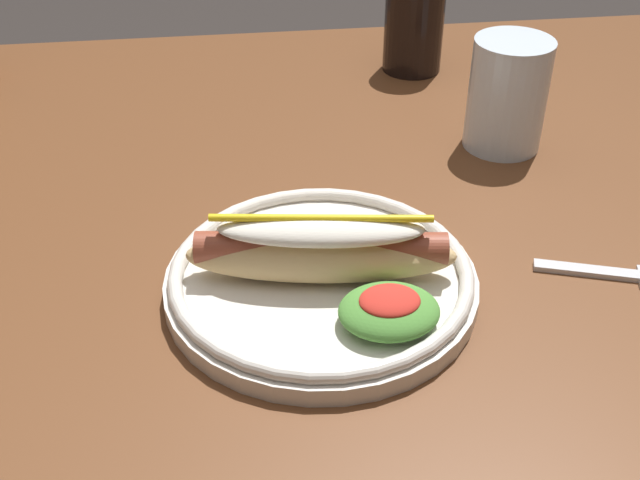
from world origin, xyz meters
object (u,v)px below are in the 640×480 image
(fork, at_px, (624,274))
(soda_cup, at_px, (416,30))
(water_cup, at_px, (510,94))
(hot_dog_plate, at_px, (328,272))

(fork, xyz_separation_m, soda_cup, (-0.08, 0.44, 0.05))
(fork, bearing_deg, water_cup, 115.04)
(soda_cup, bearing_deg, fork, -79.90)
(soda_cup, bearing_deg, hot_dog_plate, -111.31)
(soda_cup, bearing_deg, water_cup, -76.31)
(hot_dog_plate, height_order, water_cup, water_cup)
(hot_dog_plate, xyz_separation_m, water_cup, (0.22, 0.23, 0.04))
(fork, xyz_separation_m, water_cup, (-0.03, 0.24, 0.06))
(fork, bearing_deg, hot_dog_plate, -163.99)
(fork, relative_size, soda_cup, 1.16)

